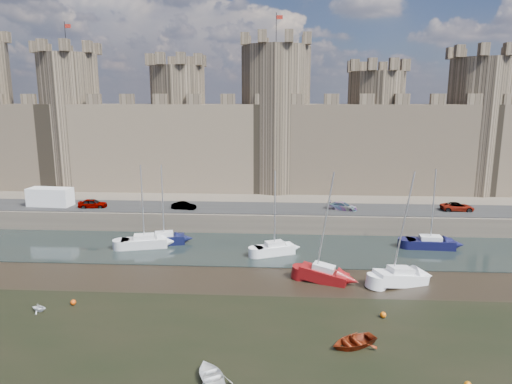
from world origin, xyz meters
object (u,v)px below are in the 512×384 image
car_2 (343,206)px  sailboat_4 (324,274)px  car_1 (184,206)px  van (50,197)px  sailboat_2 (274,248)px  sailboat_5 (400,277)px  car_3 (457,207)px  car_0 (93,204)px  sailboat_0 (144,242)px  sailboat_3 (430,243)px  sailboat_1 (164,238)px

car_2 → sailboat_4: size_ratio=0.36×
car_1 → car_2: car_2 is taller
van → sailboat_2: bearing=-15.6°
car_1 → sailboat_2: 16.59m
sailboat_4 → sailboat_5: bearing=16.3°
car_3 → car_1: bearing=92.4°
car_0 → sailboat_4: size_ratio=0.36×
car_0 → sailboat_2: size_ratio=0.40×
car_0 → sailboat_5: bearing=-120.5°
car_2 → sailboat_2: size_ratio=0.41×
car_2 → sailboat_0: size_ratio=0.40×
sailboat_4 → car_1: bearing=152.9°
car_1 → van: bearing=96.4°
sailboat_0 → sailboat_2: 15.51m
sailboat_2 → sailboat_3: bearing=-12.8°
car_0 → sailboat_3: (43.63, -7.38, -2.41)m
car_3 → van: van is taller
sailboat_0 → sailboat_1: size_ratio=1.02×
sailboat_2 → sailboat_3: (18.27, 3.33, -0.04)m
sailboat_0 → sailboat_3: (33.71, 1.74, -0.03)m
car_1 → sailboat_0: bearing=171.3°
sailboat_3 → car_3: bearing=57.8°
sailboat_0 → sailboat_2: (15.43, -1.59, 0.01)m
sailboat_2 → sailboat_4: sailboat_4 is taller
sailboat_0 → sailboat_4: size_ratio=0.91×
car_2 → car_3: bearing=-69.5°
car_1 → sailboat_3: 31.77m
sailboat_1 → sailboat_5: sailboat_5 is taller
car_2 → car_1: bearing=111.7°
sailboat_1 → sailboat_4: sailboat_4 is taller
car_2 → sailboat_3: (9.29, -8.21, -2.32)m
car_2 → sailboat_5: 19.59m
van → sailboat_1: bearing=-20.7°
sailboat_2 → sailboat_3: size_ratio=1.02×
van → car_2: bearing=4.4°
car_0 → van: bearing=79.3°
car_0 → sailboat_4: sailboat_4 is taller
car_0 → sailboat_4: bearing=-125.3°
sailboat_3 → sailboat_0: bearing=-174.1°
sailboat_5 → car_1: bearing=123.8°
van → sailboat_5: sailboat_5 is taller
car_0 → sailboat_2: bearing=-117.3°
car_1 → car_2: size_ratio=0.85×
sailboat_3 → sailboat_5: sailboat_5 is taller
van → sailboat_3: bearing=-5.0°
sailboat_0 → car_2: bearing=7.4°
sailboat_2 → sailboat_5: size_ratio=0.87×
car_2 → sailboat_3: size_ratio=0.41×
sailboat_0 → sailboat_5: sailboat_5 is taller
sailboat_1 → sailboat_3: sailboat_1 is taller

